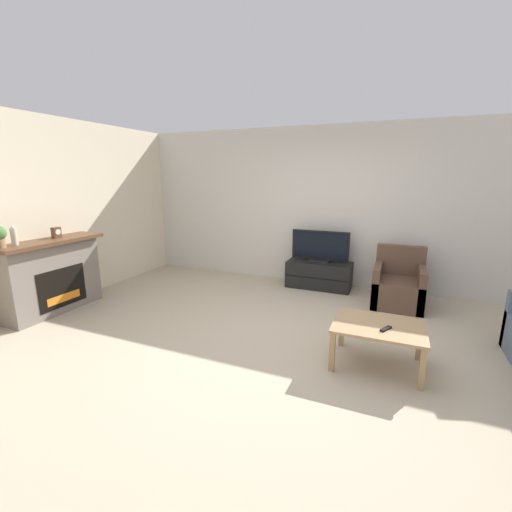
# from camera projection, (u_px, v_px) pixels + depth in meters

# --- Properties ---
(ground_plane) EXTENTS (24.00, 24.00, 0.00)m
(ground_plane) POSITION_uv_depth(u_px,v_px,m) (283.00, 340.00, 4.02)
(ground_plane) COLOR tan
(wall_back) EXTENTS (12.00, 0.06, 2.70)m
(wall_back) POSITION_uv_depth(u_px,v_px,m) (329.00, 207.00, 5.84)
(wall_back) COLOR beige
(wall_back) RESTS_ON ground
(wall_left) EXTENTS (0.06, 12.00, 2.70)m
(wall_left) POSITION_uv_depth(u_px,v_px,m) (60.00, 213.00, 5.03)
(wall_left) COLOR beige
(wall_left) RESTS_ON ground
(fireplace) EXTENTS (0.50, 1.42, 1.03)m
(fireplace) POSITION_uv_depth(u_px,v_px,m) (52.00, 275.00, 4.76)
(fireplace) COLOR slate
(fireplace) RESTS_ON ground
(mantel_vase_left) EXTENTS (0.07, 0.07, 0.24)m
(mantel_vase_left) POSITION_uv_depth(u_px,v_px,m) (14.00, 236.00, 4.23)
(mantel_vase_left) COLOR beige
(mantel_vase_left) RESTS_ON fireplace
(mantel_clock) EXTENTS (0.08, 0.11, 0.15)m
(mantel_clock) POSITION_uv_depth(u_px,v_px,m) (56.00, 233.00, 4.75)
(mantel_clock) COLOR brown
(mantel_clock) RESTS_ON fireplace
(tv_stand) EXTENTS (1.08, 0.46, 0.45)m
(tv_stand) POSITION_uv_depth(u_px,v_px,m) (319.00, 275.00, 5.85)
(tv_stand) COLOR black
(tv_stand) RESTS_ON ground
(tv) EXTENTS (0.97, 0.18, 0.53)m
(tv) POSITION_uv_depth(u_px,v_px,m) (320.00, 248.00, 5.74)
(tv) COLOR black
(tv) RESTS_ON tv_stand
(armchair) EXTENTS (0.70, 0.76, 0.85)m
(armchair) POSITION_uv_depth(u_px,v_px,m) (398.00, 286.00, 5.06)
(armchair) COLOR brown
(armchair) RESTS_ON ground
(coffee_table) EXTENTS (0.87, 0.65, 0.44)m
(coffee_table) POSITION_uv_depth(u_px,v_px,m) (379.00, 330.00, 3.40)
(coffee_table) COLOR #A37F56
(coffee_table) RESTS_ON ground
(remote) EXTENTS (0.11, 0.15, 0.02)m
(remote) POSITION_uv_depth(u_px,v_px,m) (386.00, 329.00, 3.28)
(remote) COLOR black
(remote) RESTS_ON coffee_table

